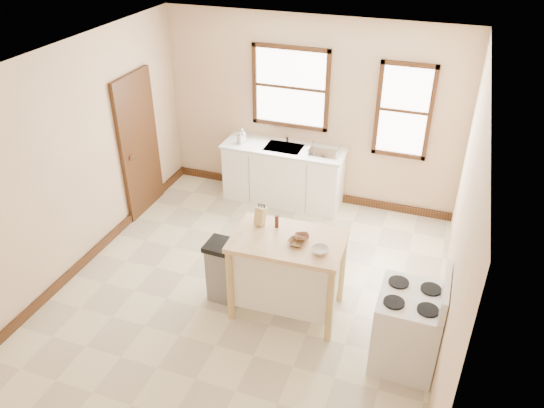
{
  "coord_description": "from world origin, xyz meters",
  "views": [
    {
      "loc": [
        1.96,
        -4.66,
        4.27
      ],
      "look_at": [
        0.16,
        0.4,
        1.04
      ],
      "focal_mm": 35.0,
      "sensor_mm": 36.0,
      "label": 1
    }
  ],
  "objects_px": {
    "bowl_a": "(297,243)",
    "trash_bin": "(225,271)",
    "soap_bottle_b": "(241,138)",
    "knife_block": "(260,217)",
    "kitchen_island": "(287,275)",
    "bowl_b": "(302,237)",
    "bowl_c": "(320,250)",
    "gas_stove": "(409,319)",
    "dish_rack": "(325,150)",
    "pepper_grinder": "(277,221)",
    "soap_bottle_a": "(243,135)"
  },
  "relations": [
    {
      "from": "dish_rack",
      "to": "gas_stove",
      "type": "height_order",
      "value": "gas_stove"
    },
    {
      "from": "knife_block",
      "to": "trash_bin",
      "type": "bearing_deg",
      "value": -141.33
    },
    {
      "from": "knife_block",
      "to": "bowl_b",
      "type": "distance_m",
      "value": 0.54
    },
    {
      "from": "bowl_b",
      "to": "gas_stove",
      "type": "distance_m",
      "value": 1.38
    },
    {
      "from": "soap_bottle_a",
      "to": "trash_bin",
      "type": "bearing_deg",
      "value": -67.61
    },
    {
      "from": "bowl_c",
      "to": "trash_bin",
      "type": "xyz_separation_m",
      "value": [
        -1.15,
        0.08,
        -0.64
      ]
    },
    {
      "from": "bowl_a",
      "to": "trash_bin",
      "type": "height_order",
      "value": "bowl_a"
    },
    {
      "from": "soap_bottle_a",
      "to": "pepper_grinder",
      "type": "relative_size",
      "value": 1.5
    },
    {
      "from": "gas_stove",
      "to": "dish_rack",
      "type": "bearing_deg",
      "value": 120.78
    },
    {
      "from": "bowl_b",
      "to": "trash_bin",
      "type": "height_order",
      "value": "bowl_b"
    },
    {
      "from": "soap_bottle_b",
      "to": "knife_block",
      "type": "distance_m",
      "value": 2.39
    },
    {
      "from": "kitchen_island",
      "to": "gas_stove",
      "type": "bearing_deg",
      "value": -15.45
    },
    {
      "from": "bowl_a",
      "to": "bowl_b",
      "type": "xyz_separation_m",
      "value": [
        0.02,
        0.12,
        -0.0
      ]
    },
    {
      "from": "kitchen_island",
      "to": "bowl_b",
      "type": "bearing_deg",
      "value": 19.59
    },
    {
      "from": "bowl_a",
      "to": "gas_stove",
      "type": "xyz_separation_m",
      "value": [
        1.26,
        -0.26,
        -0.46
      ]
    },
    {
      "from": "dish_rack",
      "to": "pepper_grinder",
      "type": "xyz_separation_m",
      "value": [
        0.02,
        -2.17,
        0.1
      ]
    },
    {
      "from": "dish_rack",
      "to": "bowl_a",
      "type": "xyz_separation_m",
      "value": [
        0.33,
        -2.42,
        0.05
      ]
    },
    {
      "from": "soap_bottle_b",
      "to": "bowl_b",
      "type": "relative_size",
      "value": 1.12
    },
    {
      "from": "kitchen_island",
      "to": "bowl_a",
      "type": "distance_m",
      "value": 0.54
    },
    {
      "from": "kitchen_island",
      "to": "pepper_grinder",
      "type": "bearing_deg",
      "value": 134.49
    },
    {
      "from": "soap_bottle_a",
      "to": "gas_stove",
      "type": "relative_size",
      "value": 0.2
    },
    {
      "from": "kitchen_island",
      "to": "bowl_c",
      "type": "relative_size",
      "value": 6.6
    },
    {
      "from": "kitchen_island",
      "to": "bowl_a",
      "type": "relative_size",
      "value": 6.44
    },
    {
      "from": "dish_rack",
      "to": "pepper_grinder",
      "type": "relative_size",
      "value": 2.89
    },
    {
      "from": "soap_bottle_a",
      "to": "bowl_c",
      "type": "relative_size",
      "value": 1.21
    },
    {
      "from": "kitchen_island",
      "to": "trash_bin",
      "type": "relative_size",
      "value": 1.57
    },
    {
      "from": "knife_block",
      "to": "bowl_c",
      "type": "relative_size",
      "value": 1.08
    },
    {
      "from": "soap_bottle_b",
      "to": "trash_bin",
      "type": "relative_size",
      "value": 0.23
    },
    {
      "from": "bowl_b",
      "to": "bowl_c",
      "type": "distance_m",
      "value": 0.31
    },
    {
      "from": "trash_bin",
      "to": "gas_stove",
      "type": "height_order",
      "value": "gas_stove"
    },
    {
      "from": "bowl_a",
      "to": "pepper_grinder",
      "type": "bearing_deg",
      "value": 141.54
    },
    {
      "from": "dish_rack",
      "to": "bowl_a",
      "type": "bearing_deg",
      "value": -97.5
    },
    {
      "from": "pepper_grinder",
      "to": "gas_stove",
      "type": "bearing_deg",
      "value": -17.72
    },
    {
      "from": "dish_rack",
      "to": "bowl_c",
      "type": "relative_size",
      "value": 2.34
    },
    {
      "from": "trash_bin",
      "to": "soap_bottle_a",
      "type": "bearing_deg",
      "value": 108.58
    },
    {
      "from": "pepper_grinder",
      "to": "trash_bin",
      "type": "xyz_separation_m",
      "value": [
        -0.57,
        -0.22,
        -0.69
      ]
    },
    {
      "from": "soap_bottle_b",
      "to": "bowl_a",
      "type": "height_order",
      "value": "soap_bottle_b"
    },
    {
      "from": "soap_bottle_b",
      "to": "pepper_grinder",
      "type": "xyz_separation_m",
      "value": [
        1.31,
        -2.1,
        0.06
      ]
    },
    {
      "from": "dish_rack",
      "to": "gas_stove",
      "type": "xyz_separation_m",
      "value": [
        1.59,
        -2.67,
        -0.41
      ]
    },
    {
      "from": "kitchen_island",
      "to": "bowl_a",
      "type": "height_order",
      "value": "bowl_a"
    },
    {
      "from": "bowl_c",
      "to": "gas_stove",
      "type": "distance_m",
      "value": 1.11
    },
    {
      "from": "dish_rack",
      "to": "bowl_b",
      "type": "bearing_deg",
      "value": -96.6
    },
    {
      "from": "pepper_grinder",
      "to": "trash_bin",
      "type": "distance_m",
      "value": 0.92
    },
    {
      "from": "bowl_a",
      "to": "gas_stove",
      "type": "height_order",
      "value": "gas_stove"
    },
    {
      "from": "soap_bottle_b",
      "to": "trash_bin",
      "type": "xyz_separation_m",
      "value": [
        0.74,
        -2.32,
        -0.62
      ]
    },
    {
      "from": "knife_block",
      "to": "trash_bin",
      "type": "distance_m",
      "value": 0.83
    },
    {
      "from": "knife_block",
      "to": "bowl_b",
      "type": "bearing_deg",
      "value": -2.76
    },
    {
      "from": "knife_block",
      "to": "gas_stove",
      "type": "xyz_separation_m",
      "value": [
        1.77,
        -0.49,
        -0.54
      ]
    },
    {
      "from": "dish_rack",
      "to": "pepper_grinder",
      "type": "height_order",
      "value": "pepper_grinder"
    },
    {
      "from": "pepper_grinder",
      "to": "gas_stove",
      "type": "relative_size",
      "value": 0.13
    }
  ]
}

